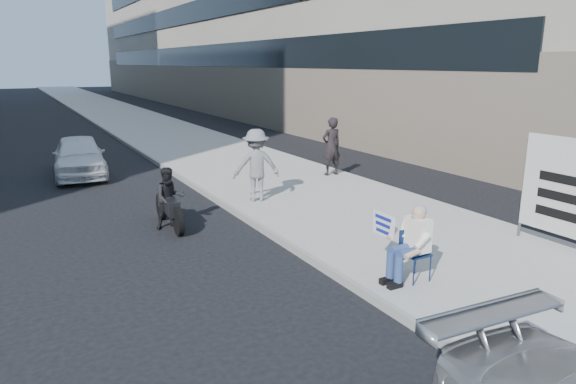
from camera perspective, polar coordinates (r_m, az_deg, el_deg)
ground at (r=8.85m, az=-3.90°, el=-10.67°), size 160.00×160.00×0.00m
near_sidewalk at (r=28.50m, az=-13.75°, el=6.45°), size 5.00×120.00×0.15m
seated_protester at (r=8.74m, az=13.40°, el=-5.18°), size 0.83×1.12×1.31m
jogger at (r=13.50m, az=-3.54°, el=2.99°), size 1.37×1.01×1.90m
pedestrian_woman at (r=16.68m, az=4.84°, el=5.07°), size 0.69×0.45×1.87m
white_sedan_near at (r=18.59m, az=-22.18°, el=3.73°), size 1.96×4.10×1.35m
motorcycle at (r=12.04m, az=-13.03°, el=-0.99°), size 0.72×2.05×1.42m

